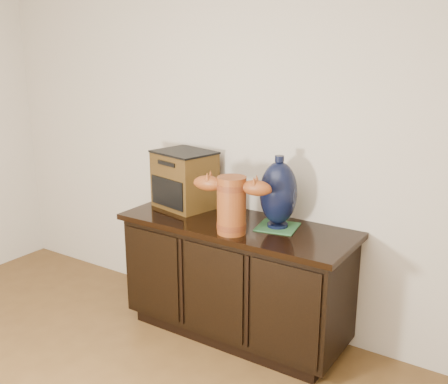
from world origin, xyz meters
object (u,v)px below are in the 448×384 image
Objects in this scene: terracotta_vessel at (232,202)px; lamp_base at (278,193)px; sideboard at (236,278)px; spray_can at (235,200)px; tv_radio at (185,179)px.

lamp_base reaches higher than terracotta_vessel.
sideboard is 7.42× the size of spray_can.
lamp_base is at bearing 40.29° from terracotta_vessel.
terracotta_vessel is (0.07, -0.16, 0.56)m from sideboard.
lamp_base is (0.25, 0.07, 0.58)m from sideboard.
terracotta_vessel is 2.40× the size of spray_can.
spray_can is (-0.17, 0.30, -0.09)m from terracotta_vessel.
terracotta_vessel is 0.59m from tv_radio.
spray_can is (-0.10, 0.14, 0.47)m from sideboard.
sideboard is 0.58m from terracotta_vessel.
tv_radio is at bearing 142.22° from terracotta_vessel.
sideboard is at bearing -165.05° from lamp_base.
spray_can is at bearing 107.06° from terracotta_vessel.
tv_radio reaches higher than sideboard.
spray_can reaches higher than sideboard.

